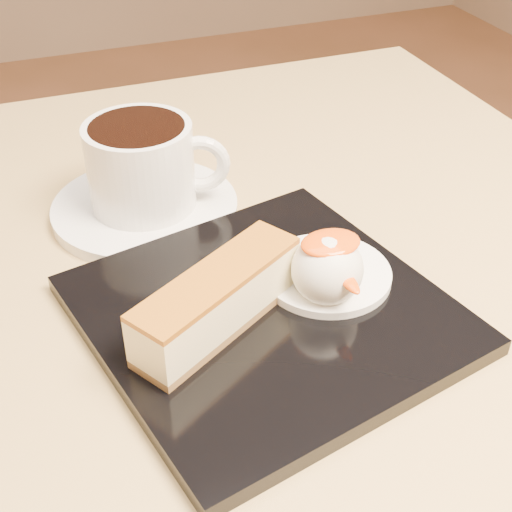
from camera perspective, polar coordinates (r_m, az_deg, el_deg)
name	(u,v)px	position (r m, az deg, el deg)	size (l,w,h in m)	color
table	(191,468)	(0.59, -5.19, -16.52)	(0.80, 0.80, 0.72)	black
dessert_plate	(267,314)	(0.47, 0.86, -4.66)	(0.22, 0.22, 0.01)	black
cheesecake	(218,300)	(0.44, -3.08, -3.55)	(0.13, 0.09, 0.04)	brown
cream_smear	(326,274)	(0.49, 5.63, -1.43)	(0.09, 0.09, 0.01)	white
ice_cream_scoop	(327,269)	(0.46, 5.72, -1.06)	(0.05, 0.05, 0.05)	white
mango_sauce	(331,243)	(0.46, 5.98, 1.04)	(0.04, 0.03, 0.01)	#FB4D07
mint_sprig	(273,258)	(0.50, 1.40, -0.17)	(0.03, 0.02, 0.00)	#2B8532
saucer	(145,208)	(0.59, -8.85, 3.81)	(0.15, 0.15, 0.01)	white
coffee_cup	(143,164)	(0.57, -9.01, 7.26)	(0.11, 0.08, 0.07)	white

